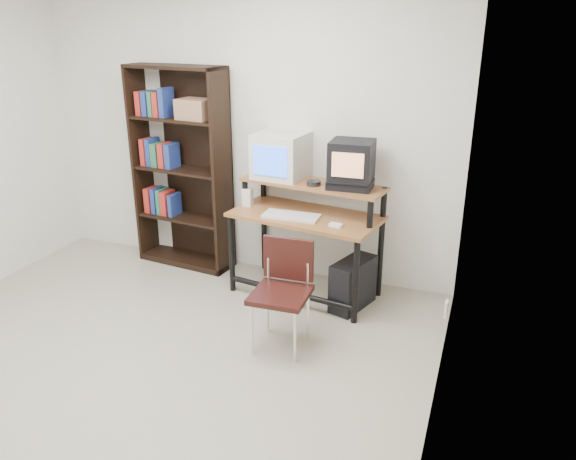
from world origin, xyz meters
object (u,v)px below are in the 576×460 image
(crt_monitor, at_px, (281,156))
(school_chair, at_px, (283,283))
(crt_tv, at_px, (352,160))
(pc_tower, at_px, (353,284))
(computer_desk, at_px, (307,218))
(bookshelf, at_px, (183,167))

(crt_monitor, relative_size, school_chair, 0.58)
(crt_tv, xyz_separation_m, pc_tower, (0.10, -0.19, -1.00))
(computer_desk, relative_size, crt_monitor, 2.90)
(computer_desk, distance_m, crt_tv, 0.63)
(pc_tower, bearing_deg, crt_monitor, 175.78)
(crt_tv, bearing_deg, pc_tower, -65.79)
(crt_tv, height_order, school_chair, crt_tv)
(computer_desk, height_order, school_chair, computer_desk)
(pc_tower, xyz_separation_m, bookshelf, (-1.78, 0.36, 0.76))
(computer_desk, bearing_deg, crt_monitor, 157.67)
(crt_tv, xyz_separation_m, bookshelf, (-1.67, 0.17, -0.24))
(computer_desk, height_order, crt_tv, crt_tv)
(crt_tv, relative_size, pc_tower, 0.80)
(bookshelf, bearing_deg, crt_monitor, 3.48)
(computer_desk, bearing_deg, bookshelf, 178.69)
(pc_tower, bearing_deg, bookshelf, -173.57)
(computer_desk, bearing_deg, pc_tower, -6.59)
(bookshelf, bearing_deg, pc_tower, -5.02)
(pc_tower, bearing_deg, computer_desk, -177.48)
(crt_monitor, xyz_separation_m, crt_tv, (0.65, -0.11, 0.04))
(crt_monitor, relative_size, pc_tower, 1.02)
(crt_monitor, bearing_deg, crt_tv, -4.84)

